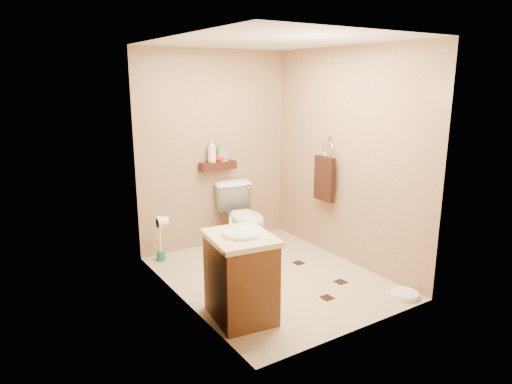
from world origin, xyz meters
TOP-DOWN VIEW (x-y plane):
  - ground at (0.00, 0.00)m, footprint 2.50×2.50m
  - wall_back at (0.00, 1.25)m, footprint 2.00×0.04m
  - wall_front at (0.00, -1.25)m, footprint 2.00×0.04m
  - wall_left at (-1.00, 0.00)m, footprint 0.04×2.50m
  - wall_right at (1.00, 0.00)m, footprint 0.04×2.50m
  - ceiling at (0.00, 0.00)m, footprint 2.00×2.50m
  - wall_shelf at (0.00, 1.17)m, footprint 0.46×0.14m
  - floor_accents at (0.06, -0.01)m, footprint 1.13×1.40m
  - toilet at (0.15, 0.83)m, footprint 0.54×0.85m
  - vanity at (-0.70, -0.54)m, footprint 0.59×0.69m
  - bathroom_scale at (0.82, -1.07)m, footprint 0.33×0.33m
  - toilet_brush at (-0.82, 1.07)m, footprint 0.10×0.10m
  - towel_ring at (0.91, 0.25)m, footprint 0.12×0.30m
  - toilet_paper at (-0.94, 0.65)m, footprint 0.12×0.11m
  - bottle_a at (-0.08, 1.17)m, footprint 0.14×0.14m
  - bottle_b at (-0.07, 1.17)m, footprint 0.11×0.11m
  - bottle_c at (0.03, 1.17)m, footprint 0.15×0.15m
  - bottle_d at (0.04, 1.17)m, footprint 0.09×0.09m
  - bottle_e at (0.08, 1.17)m, footprint 0.09×0.09m
  - bottle_f at (0.09, 1.17)m, footprint 0.14×0.14m

SIDE VIEW (x-z plane):
  - ground at x=0.00m, z-range 0.00..0.00m
  - floor_accents at x=0.06m, z-range 0.00..0.01m
  - bathroom_scale at x=0.82m, z-range 0.00..0.05m
  - toilet_brush at x=-0.82m, z-range -0.07..0.38m
  - vanity at x=-0.70m, z-range -0.05..0.84m
  - toilet at x=0.15m, z-range 0.00..0.81m
  - toilet_paper at x=-0.94m, z-range 0.54..0.66m
  - towel_ring at x=0.91m, z-range 0.57..1.33m
  - wall_shelf at x=0.00m, z-range 0.97..1.07m
  - bottle_f at x=0.09m, z-range 1.07..1.20m
  - bottle_c at x=0.03m, z-range 1.07..1.21m
  - bottle_b at x=-0.07m, z-range 1.07..1.25m
  - bottle_e at x=0.08m, z-range 1.07..1.25m
  - bottle_d at x=0.04m, z-range 1.07..1.31m
  - wall_back at x=0.00m, z-range 0.00..2.40m
  - wall_front at x=0.00m, z-range 0.00..2.40m
  - wall_left at x=-1.00m, z-range 0.00..2.40m
  - wall_right at x=1.00m, z-range 0.00..2.40m
  - bottle_a at x=-0.08m, z-range 1.07..1.34m
  - ceiling at x=0.00m, z-range 2.39..2.41m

